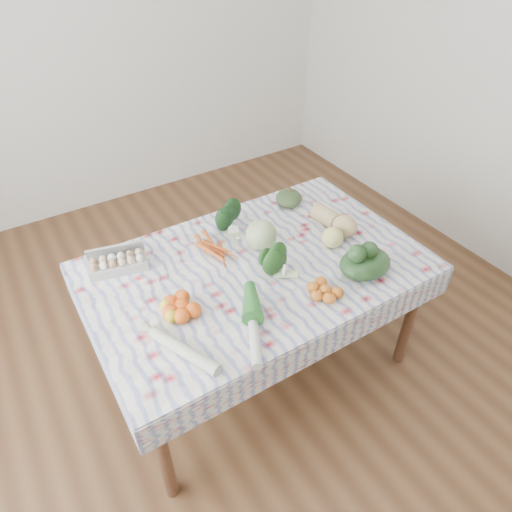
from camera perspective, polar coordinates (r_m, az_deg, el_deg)
ground at (r=2.83m, az=-0.00°, el=-12.98°), size 4.50×4.50×0.00m
wall_back at (r=3.92m, az=-19.53°, el=24.98°), size 4.00×0.04×2.80m
dining_table at (r=2.33m, az=-0.00°, el=-2.70°), size 1.60×1.00×0.75m
tablecloth at (r=2.28m, az=-0.00°, el=-1.25°), size 1.66×1.06×0.01m
egg_carton at (r=2.32m, az=-16.88°, el=-1.00°), size 0.30×0.17×0.08m
carrot_bunch at (r=2.34m, az=-5.64°, el=0.57°), size 0.27×0.25×0.04m
kale_bunch at (r=2.47m, az=-3.03°, el=4.48°), size 0.19×0.18×0.14m
kabocha_squash at (r=2.69m, az=4.12°, el=7.22°), size 0.18×0.18×0.10m
cabbage at (r=2.34m, az=0.65°, el=2.67°), size 0.20×0.20×0.16m
butternut_squash at (r=2.52m, az=9.81°, el=4.59°), size 0.16×0.29×0.13m
orange_cluster at (r=2.04m, az=-9.25°, el=-6.20°), size 0.25×0.25×0.08m
broccoli at (r=2.18m, az=2.32°, el=-1.37°), size 0.21×0.21×0.11m
mandarin_cluster at (r=2.13m, az=8.63°, el=-4.13°), size 0.22×0.22×0.06m
grapefruit at (r=2.39m, az=9.56°, el=2.31°), size 0.14×0.14×0.11m
spinach_bag at (r=2.26m, az=13.47°, el=-0.88°), size 0.27×0.22×0.12m
daikon at (r=1.88m, az=-8.99°, el=-11.61°), size 0.19×0.36×0.05m
leek at (r=1.96m, az=-0.35°, el=-8.62°), size 0.24×0.40×0.05m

